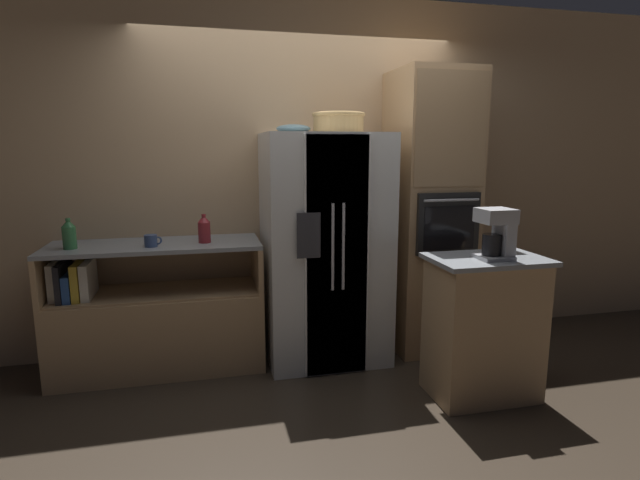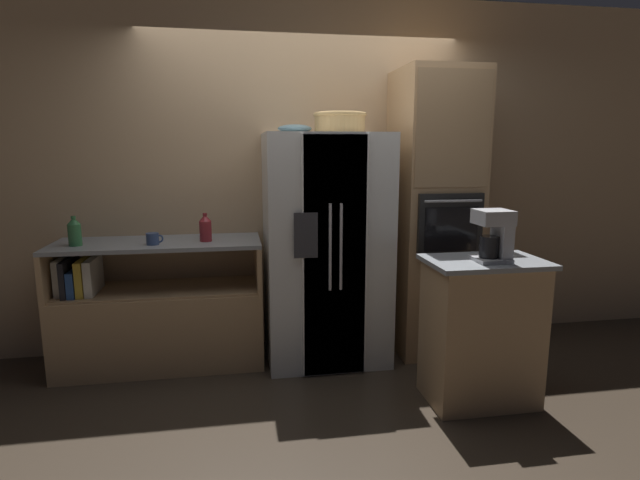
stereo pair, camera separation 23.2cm
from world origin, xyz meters
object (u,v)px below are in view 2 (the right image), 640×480
bottle_tall (75,231)px  coffee_maker (496,233)px  wicker_basket (340,122)px  fruit_bowl (295,129)px  bottle_short (205,228)px  wall_oven (433,214)px  mug (153,239)px  refrigerator (326,249)px

bottle_tall → coffee_maker: 2.82m
wicker_basket → coffee_maker: 1.40m
fruit_bowl → bottle_short: 0.98m
fruit_bowl → wicker_basket: bearing=-9.4°
wall_oven → bottle_short: bearing=-179.6°
wall_oven → fruit_bowl: 1.28m
wall_oven → bottle_short: size_ratio=10.67×
wicker_basket → mug: bearing=-177.1°
bottle_short → coffee_maker: size_ratio=0.65×
wicker_basket → fruit_bowl: 0.34m
bottle_short → wicker_basket: bearing=-0.2°
wall_oven → fruit_bowl: bearing=178.0°
fruit_bowl → bottle_tall: fruit_bowl is taller
wall_oven → refrigerator: bearing=-177.1°
bottle_short → wall_oven: bearing=0.4°
fruit_bowl → coffee_maker: fruit_bowl is taller
wall_oven → mug: bearing=-177.7°
wall_oven → coffee_maker: wall_oven is taller
refrigerator → wall_oven: wall_oven is taller
wicker_basket → bottle_tall: 2.04m
wicker_basket → fruit_bowl: size_ratio=1.55×
wicker_basket → bottle_short: size_ratio=1.89×
wicker_basket → bottle_tall: size_ratio=1.87×
wall_oven → bottle_short: 1.77m
wicker_basket → mug: size_ratio=3.30×
refrigerator → fruit_bowl: size_ratio=6.85×
wicker_basket → refrigerator: bearing=-165.8°
coffee_maker → wall_oven: bearing=91.0°
fruit_bowl → bottle_tall: bearing=-177.3°
fruit_bowl → bottle_short: fruit_bowl is taller
bottle_short → mug: (-0.36, -0.07, -0.06)m
refrigerator → bottle_tall: (-1.79, 0.01, 0.18)m
bottle_tall → bottle_short: size_ratio=1.01×
mug → refrigerator: bearing=1.9°
wicker_basket → fruit_bowl: bearing=170.6°
mug → bottle_short: bearing=11.3°
mug → wall_oven: bearing=2.3°
wall_oven → wicker_basket: bearing=-178.8°
bottle_short → mug: bottle_short is taller
fruit_bowl → coffee_maker: (1.11, -0.98, -0.65)m
wicker_basket → coffee_maker: wicker_basket is taller
refrigerator → bottle_short: (-0.89, 0.03, 0.18)m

